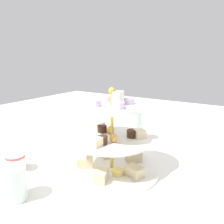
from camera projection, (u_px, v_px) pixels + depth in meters
name	position (u px, v px, depth m)	size (l,w,h in m)	color
ground_plane	(112.00, 170.00, 0.70)	(2.40, 2.40, 0.00)	white
tiered_serving_stand	(112.00, 146.00, 0.68)	(0.29, 0.29, 0.26)	white
water_glass_tall_right	(134.00, 126.00, 0.95)	(0.07, 0.07, 0.12)	silver
water_glass_short_left	(13.00, 183.00, 0.55)	(0.06, 0.06, 0.08)	silver
teacup_with_saucer	(16.00, 163.00, 0.70)	(0.09, 0.09, 0.05)	white
butter_knife_right	(56.00, 142.00, 0.93)	(0.17, 0.01, 0.00)	silver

